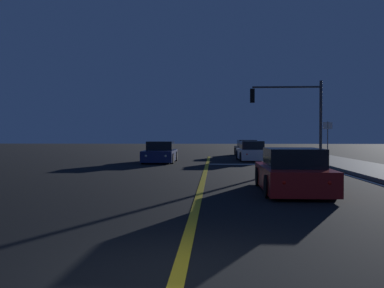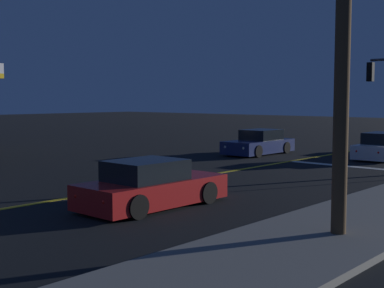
# 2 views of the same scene
# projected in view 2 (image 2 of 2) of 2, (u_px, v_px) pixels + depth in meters

# --- Properties ---
(sidewalk_right) EXTENTS (3.20, 38.67, 0.15)m
(sidewalk_right) POSITION_uv_depth(u_px,v_px,m) (374.00, 215.00, 13.53)
(sidewalk_right) COLOR slate
(sidewalk_right) RESTS_ON ground
(lane_line_center) EXTENTS (0.20, 36.52, 0.01)m
(lane_line_center) POSITION_uv_depth(u_px,v_px,m) (154.00, 184.00, 18.88)
(lane_line_center) COLOR gold
(lane_line_center) RESTS_ON ground
(lane_line_edge_right) EXTENTS (0.16, 36.52, 0.01)m
(lane_line_edge_right) POSITION_uv_depth(u_px,v_px,m) (309.00, 208.00, 14.77)
(lane_line_edge_right) COLOR silver
(lane_line_edge_right) RESTS_ON ground
(stop_bar) EXTENTS (6.45, 0.50, 0.01)m
(stop_bar) POSITION_uv_depth(u_px,v_px,m) (354.00, 167.00, 23.60)
(stop_bar) COLOR silver
(stop_bar) RESTS_ON ground
(car_lead_oncoming_white) EXTENTS (1.92, 4.54, 1.34)m
(car_lead_oncoming_white) POSITION_uv_depth(u_px,v_px,m) (384.00, 147.00, 26.70)
(car_lead_oncoming_white) COLOR silver
(car_lead_oncoming_white) RESTS_ON ground
(car_parked_curb_navy) EXTENTS (2.03, 4.55, 1.34)m
(car_parked_curb_navy) POSITION_uv_depth(u_px,v_px,m) (259.00, 143.00, 29.01)
(car_parked_curb_navy) COLOR navy
(car_parked_curb_navy) RESTS_ON ground
(car_distant_tail_red) EXTENTS (1.98, 4.46, 1.34)m
(car_distant_tail_red) POSITION_uv_depth(u_px,v_px,m) (151.00, 186.00, 14.86)
(car_distant_tail_red) COLOR maroon
(car_distant_tail_red) RESTS_ON ground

